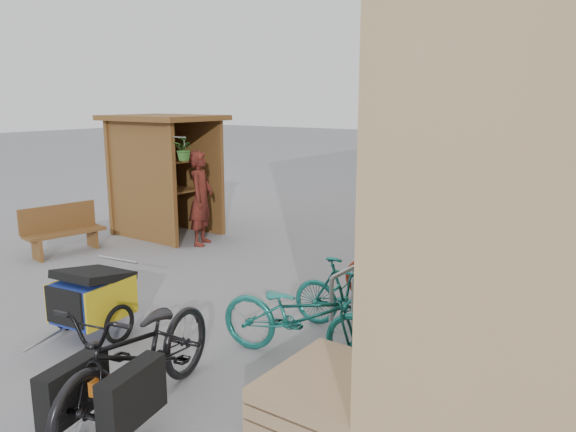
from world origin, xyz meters
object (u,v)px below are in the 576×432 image
Objects in this scene: cargo_bike at (139,356)px; bike_5 at (435,245)px; kiosk at (161,158)px; bike_3 at (430,257)px; person_kiosk at (201,198)px; bike_1 at (351,296)px; bike_6 at (470,235)px; bike_0 at (301,316)px; pallet_stack at (332,398)px; bench at (63,229)px; bike_2 at (404,273)px; shopping_carts at (539,205)px; bike_4 at (436,249)px; child_trailer at (92,297)px; bike_7 at (481,228)px.

bike_5 is (0.63, 5.35, -0.08)m from cargo_bike.
bike_3 is at bearing -3.39° from kiosk.
person_kiosk is 1.14× the size of bike_5.
bike_1 is 3.66m from bike_6.
bike_0 is at bearing 168.67° from bike_1.
bike_6 is at bearing 95.68° from pallet_stack.
bench is 6.12m from bike_2.
person_kiosk reaches higher than bench.
shopping_carts reaches higher than bike_5.
bike_1 is at bearing -14.82° from bike_0.
bike_1 is at bearing 175.41° from bike_4.
bike_3 is at bearing 24.80° from bench.
bike_5 is at bearing 33.57° from bench.
bike_6 reaches higher than pallet_stack.
shopping_carts reaches higher than bike_3.
bench is 0.58× the size of shopping_carts.
child_trailer is at bearing -19.23° from bench.
bike_3 is (-0.52, 3.53, 0.34)m from pallet_stack.
kiosk reaches higher than child_trailer.
kiosk is 5.86m from bike_3.
bike_2 is 0.95× the size of bike_4.
shopping_carts is at bearing -15.53° from bike_2.
person_kiosk reaches higher than bike_7.
bike_3 is (5.76, -0.34, -1.01)m from kiosk.
bike_7 is (0.27, 4.20, 0.06)m from bike_1.
shopping_carts reaches higher than pallet_stack.
bike_1 is at bearing 114.30° from pallet_stack.
kiosk is at bearing 85.95° from bike_5.
bike_4 is (-0.70, -3.77, -0.19)m from shopping_carts.
bike_5 is at bearing 162.61° from bike_6.
pallet_stack is 1.94m from bike_1.
child_trailer is 0.66× the size of cargo_bike.
pallet_stack is 0.65× the size of bike_0.
shopping_carts is at bearing -13.84° from bike_6.
child_trailer is at bearing 141.71° from bike_5.
bike_1 is 2.72m from bike_5.
person_kiosk is at bearing 89.59° from bike_5.
kiosk is 7.50m from pallet_stack.
bike_4 is (0.09, 2.52, 0.02)m from bike_1.
pallet_stack is 4.35m from bike_4.
bench is at bearing 164.53° from pallet_stack.
person_kiosk is at bearing 94.79° from bike_4.
kiosk is at bearing 91.75° from bike_4.
bike_0 is 4.60m from bike_6.
bike_2 is (0.22, 2.15, -0.05)m from bike_0.
bike_2 is (-0.65, -5.09, -0.21)m from shopping_carts.
bike_4 is 1.13m from bike_6.
kiosk is at bearing 72.62° from bike_2.
bike_6 is at bearing 69.55° from cargo_bike.
bike_4 is 0.21m from bike_5.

